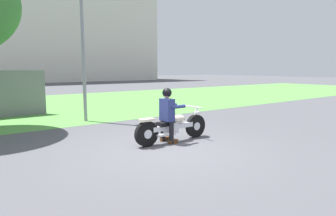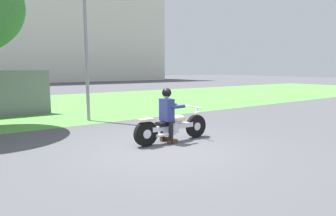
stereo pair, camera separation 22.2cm
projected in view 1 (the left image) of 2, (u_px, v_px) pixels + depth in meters
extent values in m
plane|color=#4C4C51|center=(165.00, 149.00, 6.72)|extent=(120.00, 120.00, 0.00)
cube|color=#549342|center=(52.00, 106.00, 14.63)|extent=(60.00, 12.00, 0.01)
cylinder|color=black|center=(195.00, 126.00, 7.87)|extent=(0.62, 0.13, 0.62)
cylinder|color=silver|center=(195.00, 126.00, 7.87)|extent=(0.22, 0.14, 0.22)
cylinder|color=black|center=(147.00, 134.00, 6.92)|extent=(0.62, 0.13, 0.62)
cylinder|color=silver|center=(147.00, 134.00, 6.92)|extent=(0.22, 0.14, 0.22)
cube|color=silver|center=(173.00, 127.00, 7.38)|extent=(1.27, 0.16, 0.12)
cube|color=silver|center=(171.00, 128.00, 7.36)|extent=(0.32, 0.25, 0.28)
ellipsoid|color=beige|center=(178.00, 119.00, 7.47)|extent=(0.44, 0.25, 0.22)
cube|color=black|center=(166.00, 124.00, 7.24)|extent=(0.44, 0.25, 0.10)
cube|color=beige|center=(146.00, 120.00, 6.87)|extent=(0.36, 0.21, 0.06)
cylinder|color=silver|center=(194.00, 117.00, 7.81)|extent=(0.25, 0.05, 0.53)
cylinder|color=silver|center=(193.00, 107.00, 7.74)|extent=(0.05, 0.66, 0.04)
sphere|color=white|center=(197.00, 113.00, 7.86)|extent=(0.16, 0.16, 0.16)
cylinder|color=silver|center=(167.00, 135.00, 7.11)|extent=(0.55, 0.09, 0.08)
cylinder|color=black|center=(163.00, 130.00, 7.43)|extent=(0.12, 0.12, 0.56)
cube|color=#593319|center=(165.00, 139.00, 7.50)|extent=(0.24, 0.10, 0.10)
cylinder|color=black|center=(171.00, 133.00, 7.15)|extent=(0.12, 0.12, 0.56)
cube|color=#593319|center=(173.00, 142.00, 7.22)|extent=(0.24, 0.10, 0.10)
cube|color=navy|center=(167.00, 110.00, 7.21)|extent=(0.23, 0.38, 0.56)
cylinder|color=navy|center=(170.00, 105.00, 7.47)|extent=(0.42, 0.10, 0.09)
cylinder|color=navy|center=(178.00, 107.00, 7.20)|extent=(0.42, 0.10, 0.09)
sphere|color=tan|center=(167.00, 94.00, 7.16)|extent=(0.20, 0.20, 0.20)
sphere|color=black|center=(167.00, 93.00, 7.16)|extent=(0.24, 0.24, 0.24)
cylinder|color=gray|center=(83.00, 47.00, 9.98)|extent=(0.12, 0.12, 5.20)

